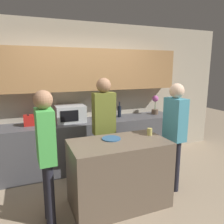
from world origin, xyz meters
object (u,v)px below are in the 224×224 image
object	(u,v)px
bottle_0	(105,115)
person_left	(175,128)
bottle_3	(115,112)
microwave	(70,114)
bottle_4	(119,111)
plate_on_island	(111,139)
cup_0	(150,132)
bottle_2	(112,114)
toaster	(32,120)
potted_plant	(155,105)
person_right	(46,147)
person_center	(104,122)
bottle_1	(108,113)

from	to	relation	value
bottle_0	person_left	xyz separation A→B (m)	(0.68, -1.19, -0.01)
bottle_0	bottle_3	xyz separation A→B (m)	(0.25, 0.13, 0.02)
microwave	bottle_4	xyz separation A→B (m)	(0.98, 0.03, -0.03)
plate_on_island	cup_0	distance (m)	0.58
bottle_2	bottle_3	xyz separation A→B (m)	(0.08, 0.04, 0.02)
toaster	potted_plant	xyz separation A→B (m)	(2.45, 0.00, 0.11)
plate_on_island	person_left	distance (m)	0.99
person_right	person_center	bearing A→B (deg)	122.79
bottle_4	bottle_0	bearing A→B (deg)	-161.44
bottle_0	person_right	distance (m)	1.74
bottle_0	bottle_1	distance (m)	0.10
microwave	bottle_4	bearing A→B (deg)	1.51
microwave	bottle_2	distance (m)	0.81
bottle_0	bottle_4	bearing A→B (deg)	18.56
cup_0	microwave	bearing A→B (deg)	125.69
person_left	bottle_3	bearing A→B (deg)	14.57
toaster	person_right	distance (m)	1.37
cup_0	person_left	world-z (taller)	person_left
bottle_0	plate_on_island	size ratio (longest dim) A/B	0.92
plate_on_island	cup_0	xyz separation A→B (m)	(0.58, -0.04, 0.04)
potted_plant	toaster	bearing A→B (deg)	180.00
microwave	cup_0	size ratio (longest dim) A/B	5.09
bottle_4	person_right	bearing A→B (deg)	-137.79
bottle_2	bottle_4	size ratio (longest dim) A/B	0.74
bottle_1	bottle_0	bearing A→B (deg)	-148.38
bottle_4	person_center	distance (m)	0.95
bottle_1	person_left	size ratio (longest dim) A/B	0.19
microwave	plate_on_island	size ratio (longest dim) A/B	2.00
microwave	toaster	xyz separation A→B (m)	(-0.66, 0.00, -0.06)
person_left	bottle_1	bearing A→B (deg)	22.30
toaster	bottle_0	xyz separation A→B (m)	(1.29, -0.09, 0.00)
bottle_3	person_left	distance (m)	1.39
cup_0	potted_plant	bearing A→B (deg)	54.43
bottle_3	person_center	xyz separation A→B (m)	(-0.49, -0.75, 0.02)
bottle_2	person_left	bearing A→B (deg)	-68.66
bottle_1	plate_on_island	world-z (taller)	bottle_1
potted_plant	plate_on_island	distance (m)	1.92
potted_plant	cup_0	world-z (taller)	potted_plant
plate_on_island	person_left	world-z (taller)	person_left
bottle_3	person_left	size ratio (longest dim) A/B	0.17
bottle_3	person_left	world-z (taller)	person_left
bottle_2	cup_0	size ratio (longest dim) A/B	2.19
person_left	person_center	size ratio (longest dim) A/B	0.96
potted_plant	person_left	world-z (taller)	person_left
plate_on_island	person_left	bearing A→B (deg)	-4.39
potted_plant	person_center	distance (m)	1.58
toaster	bottle_2	bearing A→B (deg)	-0.17
microwave	bottle_0	size ratio (longest dim) A/B	2.18
toaster	bottle_4	world-z (taller)	bottle_4
potted_plant	bottle_0	bearing A→B (deg)	-175.39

